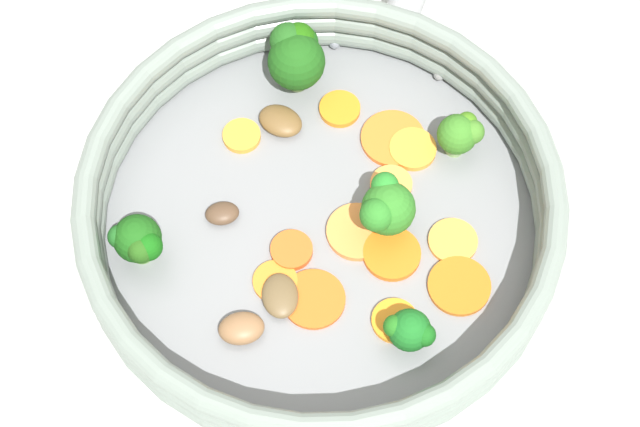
% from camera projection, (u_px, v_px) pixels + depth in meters
% --- Properties ---
extents(ground_plane, '(4.00, 4.00, 0.00)m').
position_uv_depth(ground_plane, '(320.00, 231.00, 0.77)').
color(ground_plane, '#BABEB8').
extents(skillet, '(0.32, 0.32, 0.01)m').
position_uv_depth(skillet, '(320.00, 227.00, 0.77)').
color(skillet, gray).
rests_on(skillet, ground_plane).
extents(skillet_rim_wall, '(0.34, 0.34, 0.05)m').
position_uv_depth(skillet_rim_wall, '(320.00, 207.00, 0.74)').
color(skillet_rim_wall, gray).
rests_on(skillet_rim_wall, skillet).
extents(skillet_rivet_left, '(0.01, 0.01, 0.01)m').
position_uv_depth(skillet_rivet_left, '(439.00, 75.00, 0.81)').
color(skillet_rivet_left, gray).
rests_on(skillet_rivet_left, skillet).
extents(skillet_rivet_right, '(0.01, 0.01, 0.01)m').
position_uv_depth(skillet_rivet_right, '(332.00, 43.00, 0.83)').
color(skillet_rivet_right, gray).
rests_on(skillet_rivet_right, skillet).
extents(carrot_slice_0, '(0.03, 0.03, 0.00)m').
position_uv_depth(carrot_slice_0, '(275.00, 281.00, 0.74)').
color(carrot_slice_0, orange).
rests_on(carrot_slice_0, skillet).
extents(carrot_slice_1, '(0.05, 0.05, 0.01)m').
position_uv_depth(carrot_slice_1, '(392.00, 254.00, 0.75)').
color(carrot_slice_1, orange).
rests_on(carrot_slice_1, skillet).
extents(carrot_slice_2, '(0.06, 0.06, 0.00)m').
position_uv_depth(carrot_slice_2, '(312.00, 299.00, 0.73)').
color(carrot_slice_2, orange).
rests_on(carrot_slice_2, skillet).
extents(carrot_slice_3, '(0.04, 0.04, 0.00)m').
position_uv_depth(carrot_slice_3, '(395.00, 321.00, 0.72)').
color(carrot_slice_3, orange).
rests_on(carrot_slice_3, skillet).
extents(carrot_slice_4, '(0.04, 0.04, 0.00)m').
position_uv_depth(carrot_slice_4, '(340.00, 109.00, 0.80)').
color(carrot_slice_4, orange).
rests_on(carrot_slice_4, skillet).
extents(carrot_slice_5, '(0.04, 0.04, 0.01)m').
position_uv_depth(carrot_slice_5, '(242.00, 136.00, 0.79)').
color(carrot_slice_5, orange).
rests_on(carrot_slice_5, skillet).
extents(carrot_slice_6, '(0.04, 0.04, 0.01)m').
position_uv_depth(carrot_slice_6, '(391.00, 185.00, 0.77)').
color(carrot_slice_6, '#F99641').
rests_on(carrot_slice_6, skillet).
extents(carrot_slice_7, '(0.04, 0.04, 0.00)m').
position_uv_depth(carrot_slice_7, '(453.00, 241.00, 0.75)').
color(carrot_slice_7, '#F39A3B').
rests_on(carrot_slice_7, skillet).
extents(carrot_slice_8, '(0.06, 0.06, 0.00)m').
position_uv_depth(carrot_slice_8, '(459.00, 286.00, 0.74)').
color(carrot_slice_8, orange).
rests_on(carrot_slice_8, skillet).
extents(carrot_slice_9, '(0.04, 0.04, 0.01)m').
position_uv_depth(carrot_slice_9, '(413.00, 149.00, 0.79)').
color(carrot_slice_9, orange).
rests_on(carrot_slice_9, skillet).
extents(carrot_slice_10, '(0.05, 0.05, 0.00)m').
position_uv_depth(carrot_slice_10, '(393.00, 139.00, 0.79)').
color(carrot_slice_10, orange).
rests_on(carrot_slice_10, skillet).
extents(carrot_slice_11, '(0.05, 0.05, 0.01)m').
position_uv_depth(carrot_slice_11, '(357.00, 232.00, 0.75)').
color(carrot_slice_11, '#F98B3F').
rests_on(carrot_slice_11, skillet).
extents(carrot_slice_12, '(0.04, 0.04, 0.01)m').
position_uv_depth(carrot_slice_12, '(292.00, 250.00, 0.75)').
color(carrot_slice_12, orange).
rests_on(carrot_slice_12, skillet).
extents(broccoli_floret_0, '(0.04, 0.03, 0.04)m').
position_uv_depth(broccoli_floret_0, '(410.00, 331.00, 0.70)').
color(broccoli_floret_0, '#64954D').
rests_on(broccoli_floret_0, skillet).
extents(broccoli_floret_1, '(0.03, 0.03, 0.04)m').
position_uv_depth(broccoli_floret_1, '(460.00, 134.00, 0.77)').
color(broccoli_floret_1, '#8CB068').
rests_on(broccoli_floret_1, skillet).
extents(broccoli_floret_2, '(0.04, 0.04, 0.04)m').
position_uv_depth(broccoli_floret_2, '(138.00, 241.00, 0.73)').
color(broccoli_floret_2, '#649647').
rests_on(broccoli_floret_2, skillet).
extents(broccoli_floret_3, '(0.04, 0.04, 0.05)m').
position_uv_depth(broccoli_floret_3, '(386.00, 207.00, 0.73)').
color(broccoli_floret_3, '#6F8A56').
rests_on(broccoli_floret_3, skillet).
extents(broccoli_floret_4, '(0.04, 0.05, 0.05)m').
position_uv_depth(broccoli_floret_4, '(296.00, 53.00, 0.79)').
color(broccoli_floret_4, '#89A960').
rests_on(broccoli_floret_4, skillet).
extents(mushroom_piece_0, '(0.04, 0.04, 0.01)m').
position_uv_depth(mushroom_piece_0, '(281.00, 121.00, 0.79)').
color(mushroom_piece_0, brown).
rests_on(mushroom_piece_0, skillet).
extents(mushroom_piece_1, '(0.03, 0.04, 0.01)m').
position_uv_depth(mushroom_piece_1, '(280.00, 296.00, 0.73)').
color(mushroom_piece_1, brown).
rests_on(mushroom_piece_1, skillet).
extents(mushroom_piece_2, '(0.04, 0.03, 0.01)m').
position_uv_depth(mushroom_piece_2, '(241.00, 328.00, 0.72)').
color(mushroom_piece_2, olive).
rests_on(mushroom_piece_2, skillet).
extents(mushroom_piece_3, '(0.03, 0.02, 0.01)m').
position_uv_depth(mushroom_piece_3, '(222.00, 218.00, 0.76)').
color(mushroom_piece_3, brown).
rests_on(mushroom_piece_3, skillet).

